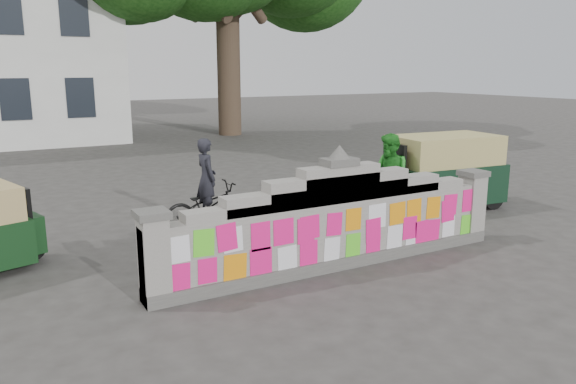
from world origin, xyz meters
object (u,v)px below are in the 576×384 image
(cyclist_bike, at_px, (207,206))
(pedestrian, at_px, (390,177))
(cyclist_rider, at_px, (207,190))
(rickshaw_right, at_px, (441,171))

(cyclist_bike, bearing_deg, pedestrian, -109.60)
(cyclist_rider, relative_size, rickshaw_right, 0.51)
(cyclist_bike, xyz_separation_m, rickshaw_right, (5.31, -1.03, 0.41))
(cyclist_bike, bearing_deg, rickshaw_right, -102.11)
(cyclist_rider, bearing_deg, rickshaw_right, -102.11)
(pedestrian, relative_size, rickshaw_right, 0.59)
(cyclist_bike, height_order, pedestrian, pedestrian)
(cyclist_bike, xyz_separation_m, cyclist_rider, (0.00, 0.00, 0.33))
(cyclist_bike, xyz_separation_m, pedestrian, (3.65, -1.22, 0.45))
(pedestrian, bearing_deg, cyclist_bike, -103.75)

